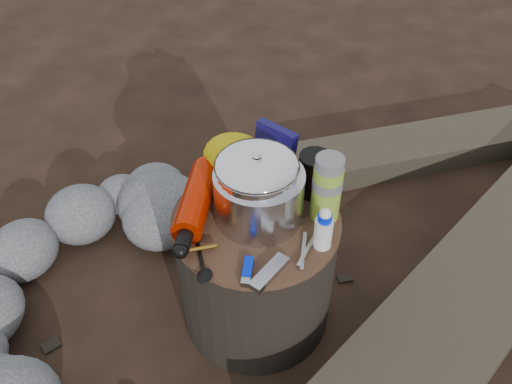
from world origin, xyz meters
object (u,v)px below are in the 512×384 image
(stump, at_px, (256,269))
(camping_pot, at_px, (257,187))
(travel_mug, at_px, (314,175))
(log_main, at_px, (500,262))
(fuel_bottle, at_px, (196,200))
(thermos, at_px, (327,188))

(stump, height_order, camping_pot, camping_pot)
(camping_pot, bearing_deg, stump, -79.51)
(travel_mug, bearing_deg, log_main, 22.36)
(stump, relative_size, camping_pot, 2.17)
(camping_pot, distance_m, fuel_bottle, 0.16)
(camping_pot, distance_m, travel_mug, 0.18)
(fuel_bottle, bearing_deg, travel_mug, 20.98)
(stump, relative_size, fuel_bottle, 1.37)
(stump, bearing_deg, log_main, 29.57)
(log_main, distance_m, travel_mug, 0.70)
(stump, relative_size, travel_mug, 3.58)
(stump, height_order, fuel_bottle, fuel_bottle)
(log_main, xyz_separation_m, thermos, (-0.50, -0.30, 0.40))
(stump, xyz_separation_m, thermos, (0.15, 0.07, 0.28))
(travel_mug, bearing_deg, camping_pot, -128.57)
(log_main, distance_m, fuel_bottle, 0.96)
(fuel_bottle, bearing_deg, stump, -3.79)
(camping_pot, bearing_deg, travel_mug, 51.43)
(log_main, height_order, travel_mug, travel_mug)
(camping_pot, bearing_deg, log_main, 28.72)
(camping_pot, bearing_deg, thermos, 21.04)
(log_main, relative_size, thermos, 10.09)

